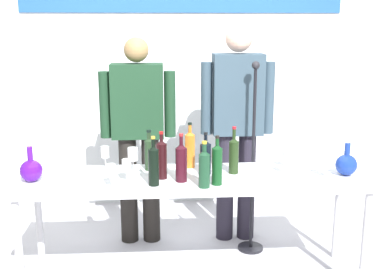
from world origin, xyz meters
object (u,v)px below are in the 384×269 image
object	(u,v)px
decanter_blue_left	(31,170)
wine_bottle_1	(162,158)
wine_bottle_4	(204,167)
wine_bottle_0	(234,154)
wine_bottle_6	(154,164)
wine_bottle_3	(149,152)
wine_glass_left_0	(105,152)
wine_glass_left_3	(133,154)
wine_bottle_2	(206,156)
wine_bottle_8	(217,164)
display_table	(193,185)
wine_bottle_5	(181,162)
decanter_blue_right	(346,164)
presenter_right	(237,121)
wine_glass_left_1	(127,165)
microphone_stand	(252,190)
wine_glass_right_2	(286,152)
wine_glass_right_1	(328,161)
wine_glass_right_0	(288,158)
presenter_left	(138,129)
wine_glass_left_2	(111,171)
wine_bottle_7	(190,148)

from	to	relation	value
decanter_blue_left	wine_bottle_1	world-z (taller)	wine_bottle_1
decanter_blue_left	wine_bottle_4	size ratio (longest dim) A/B	0.79
wine_bottle_0	wine_bottle_6	xyz separation A→B (m)	(-0.54, -0.22, 0.00)
wine_bottle_3	wine_glass_left_0	xyz separation A→B (m)	(-0.31, 0.05, -0.01)
decanter_blue_left	wine_glass_left_3	xyz separation A→B (m)	(0.64, 0.18, 0.04)
wine_bottle_2	wine_glass_left_0	xyz separation A→B (m)	(-0.69, 0.17, -0.01)
wine_bottle_8	display_table	bearing A→B (deg)	127.98
wine_bottle_5	wine_bottle_6	bearing A→B (deg)	-159.46
decanter_blue_right	wine_bottle_5	xyz separation A→B (m)	(-1.11, -0.06, 0.06)
wine_bottle_1	wine_bottle_6	world-z (taller)	same
wine_bottle_2	wine_bottle_8	size ratio (longest dim) A/B	0.91
presenter_right	wine_bottle_3	world-z (taller)	presenter_right
wine_glass_left_1	microphone_stand	distance (m)	1.11
wine_bottle_0	wine_bottle_4	xyz separation A→B (m)	(-0.23, -0.28, -0.00)
wine_bottle_2	wine_bottle_0	bearing A→B (deg)	1.20
wine_bottle_3	wine_glass_right_2	xyz separation A→B (m)	(0.97, 0.01, -0.02)
wine_bottle_0	wine_glass_right_1	xyz separation A→B (m)	(0.61, -0.13, -0.02)
display_table	wine_glass_right_0	xyz separation A→B (m)	(0.64, 0.01, 0.17)
wine_glass_left_1	wine_glass_right_0	size ratio (longest dim) A/B	0.94
presenter_right	wine_bottle_2	bearing A→B (deg)	-116.87
wine_glass_right_1	microphone_stand	distance (m)	0.75
wine_bottle_0	decanter_blue_left	bearing A→B (deg)	-175.97
presenter_left	wine_bottle_4	world-z (taller)	presenter_left
wine_glass_left_2	wine_glass_right_2	bearing A→B (deg)	16.38
display_table	decanter_blue_left	distance (m)	1.06
wine_bottle_4	wine_bottle_6	world-z (taller)	wine_bottle_6
wine_glass_right_1	microphone_stand	size ratio (longest dim) A/B	0.11
decanter_blue_left	wine_bottle_8	bearing A→B (deg)	-6.48
wine_glass_left_0	microphone_stand	distance (m)	1.17
wine_bottle_6	wine_glass_right_2	bearing A→B (deg)	20.21
presenter_left	wine_bottle_7	size ratio (longest dim) A/B	5.12
presenter_right	wine_bottle_5	bearing A→B (deg)	-122.36
wine_bottle_5	wine_glass_right_1	xyz separation A→B (m)	(0.97, 0.02, -0.02)
decanter_blue_left	wine_bottle_4	world-z (taller)	wine_bottle_4
wine_bottle_8	microphone_stand	size ratio (longest dim) A/B	0.21
wine_bottle_7	wine_glass_left_1	distance (m)	0.52
presenter_right	wine_bottle_4	size ratio (longest dim) A/B	5.91
display_table	wine_glass_left_1	distance (m)	0.47
wine_bottle_4	microphone_stand	xyz separation A→B (m)	(0.43, 0.65, -0.39)
wine_bottle_3	wine_glass_left_0	bearing A→B (deg)	170.15
wine_bottle_1	wine_bottle_3	distance (m)	0.21
decanter_blue_right	microphone_stand	distance (m)	0.79
decanter_blue_left	presenter_left	size ratio (longest dim) A/B	0.14
wine_bottle_4	wine_glass_left_3	size ratio (longest dim) A/B	1.77
wine_bottle_0	wine_glass_left_2	distance (m)	0.84
wine_bottle_4	wine_glass_right_0	xyz separation A→B (m)	(0.58, 0.23, -0.02)
wine_glass_left_3	wine_glass_right_2	xyz separation A→B (m)	(1.08, 0.04, -0.01)
wine_glass_right_2	wine_glass_right_0	bearing A→B (deg)	-101.22
wine_bottle_7	wine_bottle_2	bearing A→B (deg)	-60.08
wine_bottle_5	wine_glass_left_2	xyz separation A→B (m)	(-0.44, -0.08, -0.03)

